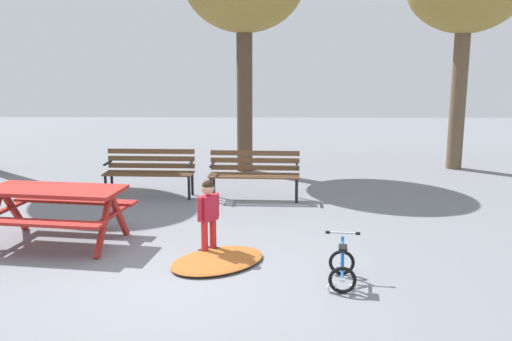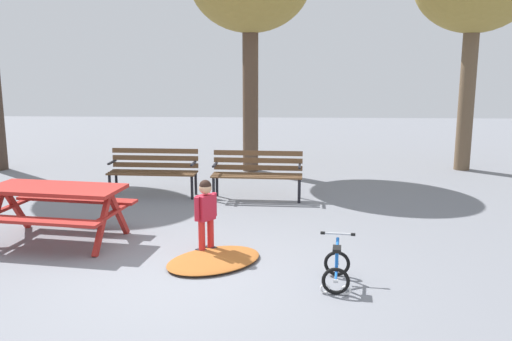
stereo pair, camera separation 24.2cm
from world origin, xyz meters
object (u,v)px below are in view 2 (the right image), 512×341
at_px(park_bench_far_left, 154,168).
at_px(child_standing, 206,211).
at_px(picnic_table, 56,199).
at_px(park_bench_left, 257,171).
at_px(kids_bicycle, 337,268).

relative_size(park_bench_far_left, child_standing, 1.68).
relative_size(picnic_table, park_bench_left, 1.22).
bearing_deg(park_bench_far_left, picnic_table, -105.40).
relative_size(park_bench_far_left, park_bench_left, 1.00).
distance_m(child_standing, kids_bicycle, 1.88).
bearing_deg(picnic_table, child_standing, -10.10).
bearing_deg(child_standing, kids_bicycle, -31.69).
distance_m(picnic_table, park_bench_left, 3.62).
bearing_deg(park_bench_left, picnic_table, -136.64).
xyz_separation_m(picnic_table, park_bench_left, (2.63, 2.48, -0.08)).
xyz_separation_m(park_bench_far_left, kids_bicycle, (2.93, -3.99, -0.31)).
bearing_deg(child_standing, park_bench_left, 79.34).
distance_m(park_bench_far_left, park_bench_left, 1.91).
bearing_deg(kids_bicycle, picnic_table, 159.87).
distance_m(picnic_table, park_bench_far_left, 2.75).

